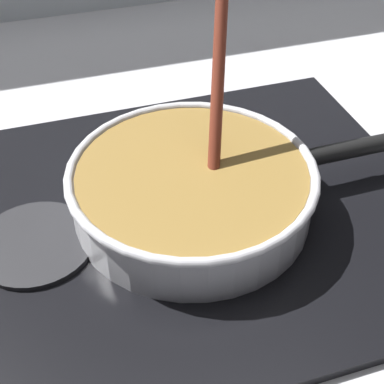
{
  "coord_description": "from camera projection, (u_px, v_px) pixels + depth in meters",
  "views": [
    {
      "loc": [
        -0.03,
        -0.32,
        0.47
      ],
      "look_at": [
        0.12,
        0.15,
        0.04
      ],
      "focal_mm": 53.6,
      "sensor_mm": 36.0,
      "label": 1
    }
  ],
  "objects": [
    {
      "name": "hob_plate",
      "position": [
        192.0,
        215.0,
        0.67
      ],
      "size": [
        0.56,
        0.48,
        0.01
      ],
      "primitive_type": "cube",
      "color": "black",
      "rests_on": "ground"
    },
    {
      "name": "ground",
      "position": [
        119.0,
        365.0,
        0.55
      ],
      "size": [
        2.4,
        1.6,
        0.04
      ],
      "primitive_type": "cube",
      "color": "#B7B7BC"
    },
    {
      "name": "cooking_pan",
      "position": [
        194.0,
        188.0,
        0.65
      ],
      "size": [
        0.46,
        0.28,
        0.28
      ],
      "color": "silver",
      "rests_on": "hob_plate"
    },
    {
      "name": "spare_burner",
      "position": [
        35.0,
        243.0,
        0.63
      ],
      "size": [
        0.13,
        0.13,
        0.01
      ],
      "primitive_type": "cylinder",
      "color": "#262628",
      "rests_on": "hob_plate"
    },
    {
      "name": "burner_ring",
      "position": [
        192.0,
        209.0,
        0.67
      ],
      "size": [
        0.18,
        0.18,
        0.01
      ],
      "primitive_type": "torus",
      "color": "#592D0C",
      "rests_on": "hob_plate"
    }
  ]
}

